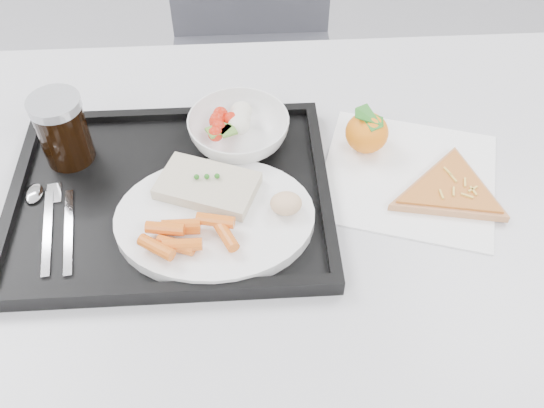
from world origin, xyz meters
TOP-DOWN VIEW (x-y plane):
  - table at (0.00, 0.30)m, footprint 1.20×0.80m
  - chair at (0.03, 1.07)m, footprint 0.42×0.42m
  - tray at (-0.11, 0.31)m, footprint 0.45×0.35m
  - dinner_plate at (-0.05, 0.25)m, footprint 0.27×0.27m
  - fish_fillet at (-0.06, 0.30)m, footprint 0.15×0.12m
  - bread_roll at (0.05, 0.25)m, footprint 0.05×0.04m
  - salad_bowl at (-0.01, 0.41)m, footprint 0.15×0.15m
  - cola_glass at (-0.26, 0.39)m, footprint 0.07×0.07m
  - cutlery at (-0.27, 0.28)m, footprint 0.09×0.17m
  - napkin at (0.24, 0.34)m, footprint 0.31×0.31m
  - tangerine at (0.18, 0.40)m, footprint 0.07×0.07m
  - pizza_slice at (0.29, 0.30)m, footprint 0.24×0.24m
  - carrot_pile at (-0.08, 0.21)m, footprint 0.13×0.07m
  - salad_contents at (-0.02, 0.42)m, footprint 0.07×0.08m

SIDE VIEW (x-z plane):
  - chair at x=0.03m, z-range 0.07..1.00m
  - table at x=0.00m, z-range 0.31..1.06m
  - napkin at x=0.24m, z-range 0.75..0.75m
  - tray at x=-0.11m, z-range 0.75..0.77m
  - pizza_slice at x=0.29m, z-range 0.75..0.77m
  - cutlery at x=-0.27m, z-range 0.76..0.77m
  - dinner_plate at x=-0.05m, z-range 0.77..0.78m
  - tangerine at x=0.18m, z-range 0.75..0.82m
  - salad_bowl at x=-0.01m, z-range 0.77..0.81m
  - fish_fillet at x=-0.06m, z-range 0.78..0.80m
  - carrot_pile at x=-0.08m, z-range 0.78..0.81m
  - bread_roll at x=0.05m, z-range 0.78..0.81m
  - salad_contents at x=-0.02m, z-range 0.79..0.81m
  - cola_glass at x=-0.26m, z-range 0.77..0.88m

